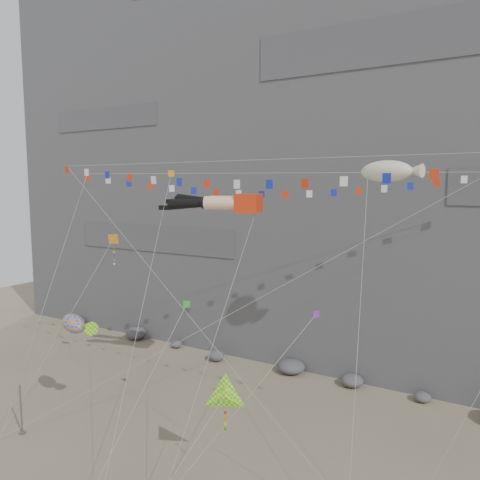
{
  "coord_description": "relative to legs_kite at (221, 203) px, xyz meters",
  "views": [
    {
      "loc": [
        17.63,
        -23.04,
        18.11
      ],
      "look_at": [
        -1.09,
        9.0,
        13.75
      ],
      "focal_mm": 35.0,
      "sensor_mm": 36.0,
      "label": 1
    }
  ],
  "objects": [
    {
      "name": "anchor_pole_left",
      "position": [
        -11.17,
        -9.72,
        -14.91
      ],
      "size": [
        0.12,
        0.12,
        3.77
      ],
      "primitive_type": "cylinder",
      "color": "slate",
      "rests_on": "ground"
    },
    {
      "name": "harlequin_kite",
      "position": [
        -9.01,
        -2.27,
        -3.12
      ],
      "size": [
        4.54,
        8.93,
        16.28
      ],
      "color": "red",
      "rests_on": "ground"
    },
    {
      "name": "legs_kite",
      "position": [
        0.0,
        0.0,
        0.0
      ],
      "size": [
        9.08,
        15.73,
        22.14
      ],
      "rotation": [
        0.0,
        0.0,
        0.27
      ],
      "color": "red",
      "rests_on": "ground"
    },
    {
      "name": "blimp_windsock",
      "position": [
        11.19,
        3.7,
        2.24
      ],
      "size": [
        4.69,
        14.38,
        23.14
      ],
      "color": "beige",
      "rests_on": "ground"
    },
    {
      "name": "talus_boulders",
      "position": [
        1.3,
        10.44,
        -16.19
      ],
      "size": [
        60.0,
        3.0,
        1.2
      ],
      "primitive_type": null,
      "color": "#5B5A5F",
      "rests_on": "ground"
    },
    {
      "name": "small_kite_c",
      "position": [
        -0.06,
        -4.57,
        -7.01
      ],
      "size": [
        1.01,
        10.82,
        14.26
      ],
      "color": "green",
      "rests_on": "ground"
    },
    {
      "name": "ground",
      "position": [
        1.3,
        -6.56,
        -16.79
      ],
      "size": [
        120.0,
        120.0,
        0.0
      ],
      "primitive_type": "plane",
      "color": "gray",
      "rests_on": "ground"
    },
    {
      "name": "flag_banner_lower",
      "position": [
        4.98,
        -4.13,
        2.82
      ],
      "size": [
        34.91,
        4.58,
        22.41
      ],
      "color": "red",
      "rests_on": "ground"
    },
    {
      "name": "cliff",
      "position": [
        1.3,
        25.44,
        8.21
      ],
      "size": [
        80.0,
        28.0,
        50.0
      ],
      "primitive_type": "cube",
      "color": "slate",
      "rests_on": "ground"
    },
    {
      "name": "small_kite_b",
      "position": [
        8.25,
        -2.0,
        -7.19
      ],
      "size": [
        6.28,
        10.03,
        14.75
      ],
      "color": "purple",
      "rests_on": "ground"
    },
    {
      "name": "flag_banner_upper",
      "position": [
        2.46,
        3.82,
        2.24
      ],
      "size": [
        30.04,
        20.32,
        28.04
      ],
      "color": "red",
      "rests_on": "ground"
    },
    {
      "name": "small_kite_a",
      "position": [
        -4.4,
        -0.55,
        1.72
      ],
      "size": [
        5.87,
        14.14,
        23.87
      ],
      "color": "orange",
      "rests_on": "ground"
    },
    {
      "name": "delta_kite",
      "position": [
        5.29,
        -7.97,
        -10.74
      ],
      "size": [
        3.04,
        8.55,
        9.93
      ],
      "color": "yellow",
      "rests_on": "ground"
    },
    {
      "name": "fish_windsock",
      "position": [
        -8.09,
        -7.29,
        -8.65
      ],
      "size": [
        7.73,
        4.32,
        10.28
      ],
      "color": "orange",
      "rests_on": "ground"
    }
  ]
}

